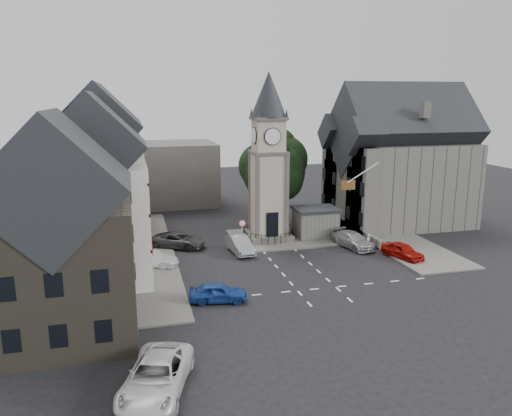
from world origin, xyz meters
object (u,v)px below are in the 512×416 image
object	(u,v)px
car_east_red	(402,251)
pedestrian	(368,242)
car_west_blue	(218,292)
clock_tower	(268,158)
stone_shelter	(315,223)

from	to	relation	value
car_east_red	pedestrian	size ratio (longest dim) A/B	2.67
car_west_blue	car_east_red	size ratio (longest dim) A/B	0.99
clock_tower	stone_shelter	size ratio (longest dim) A/B	3.78
stone_shelter	car_west_blue	bearing A→B (deg)	-132.34
clock_tower	pedestrian	world-z (taller)	clock_tower
clock_tower	car_east_red	world-z (taller)	clock_tower
clock_tower	pedestrian	bearing A→B (deg)	-35.48
stone_shelter	car_west_blue	world-z (taller)	stone_shelter
clock_tower	car_west_blue	bearing A→B (deg)	-118.19
car_west_blue	car_east_red	distance (m)	18.18
clock_tower	car_west_blue	world-z (taller)	clock_tower
clock_tower	stone_shelter	xyz separation A→B (m)	(4.80, -0.49, -6.57)
stone_shelter	car_east_red	bearing A→B (deg)	-58.07
clock_tower	car_east_red	bearing A→B (deg)	-41.14
stone_shelter	pedestrian	xyz separation A→B (m)	(3.20, -5.21, -0.79)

